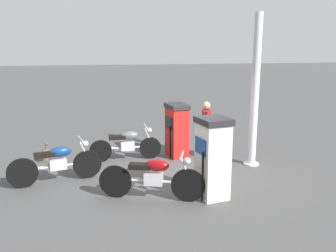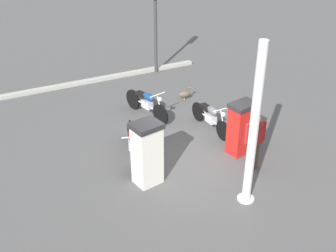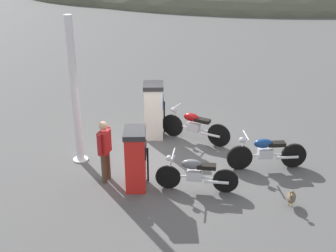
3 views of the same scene
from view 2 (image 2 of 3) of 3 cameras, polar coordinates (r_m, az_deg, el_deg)
The scene contains 11 objects.
ground_plane at distance 11.28m, azimuth 2.51°, elevation -4.21°, with size 120.00×120.00×0.00m, color #4C4C4C.
fuel_pump_near at distance 11.26m, azimuth 10.01°, elevation -0.22°, with size 0.60×0.80×1.48m.
fuel_pump_far at distance 9.89m, azimuth -2.90°, elevation -3.73°, with size 0.66×0.74×1.64m.
motorcycle_near_pump at distance 12.35m, azimuth 5.88°, elevation 1.37°, with size 1.93×0.56×0.94m.
motorcycle_far_pump at distance 11.04m, azimuth -4.93°, elevation -2.09°, with size 2.01×0.92×0.97m.
motorcycle_extra at distance 13.09m, azimuth -2.92°, elevation 3.15°, with size 2.03×0.64×0.97m.
attendant_person at distance 10.57m, azimuth 11.75°, elevation -1.71°, with size 0.27×0.58×1.55m.
wandering_duck at distance 14.26m, azimuth 2.30°, elevation 4.42°, with size 0.28×0.48×0.48m.
roadside_traffic_light at distance 15.91m, azimuth -1.77°, elevation 15.73°, with size 0.39×0.31×3.65m.
canopy_support_pole at distance 8.96m, azimuth 11.63°, elevation -0.69°, with size 0.40×0.40×3.81m.
road_edge_kerb at distance 16.12m, azimuth -8.83°, elevation 6.46°, with size 0.53×7.63×0.12m.
Camera 2 is at (-7.97, 5.00, 6.21)m, focal length 44.51 mm.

